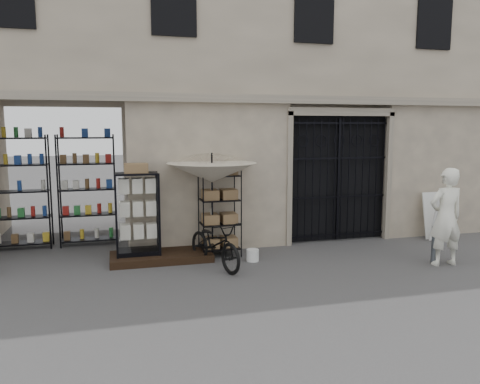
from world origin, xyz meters
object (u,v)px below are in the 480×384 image
object	(u,v)px
display_cabinet	(138,218)
white_bucket	(253,255)
shopkeeper	(443,265)
wire_rack	(220,214)
market_umbrella	(212,167)
easel_sign	(438,217)
steel_bollard	(435,245)
bicycle	(215,267)

from	to	relation	value
display_cabinet	white_bucket	world-z (taller)	display_cabinet
display_cabinet	shopkeeper	xyz separation A→B (m)	(5.70, -1.80, -0.88)
wire_rack	market_umbrella	xyz separation A→B (m)	(-0.18, -0.11, 0.98)
easel_sign	market_umbrella	bearing A→B (deg)	179.88
display_cabinet	steel_bollard	distance (m)	5.87
display_cabinet	market_umbrella	size ratio (longest dim) A/B	0.68
wire_rack	easel_sign	size ratio (longest dim) A/B	1.63
display_cabinet	easel_sign	world-z (taller)	display_cabinet
steel_bollard	shopkeeper	bearing A→B (deg)	-54.39
shopkeeper	steel_bollard	bearing A→B (deg)	-52.98
market_umbrella	steel_bollard	distance (m)	4.66
wire_rack	market_umbrella	distance (m)	1.00
steel_bollard	market_umbrella	bearing A→B (deg)	159.01
wire_rack	white_bucket	distance (m)	1.11
market_umbrella	steel_bollard	world-z (taller)	market_umbrella
bicycle	steel_bollard	world-z (taller)	bicycle
display_cabinet	shopkeeper	world-z (taller)	display_cabinet
wire_rack	easel_sign	xyz separation A→B (m)	(5.26, -0.08, -0.31)
bicycle	wire_rack	bearing A→B (deg)	51.95
bicycle	easel_sign	size ratio (longest dim) A/B	1.58
bicycle	steel_bollard	size ratio (longest dim) A/B	2.35
steel_bollard	easel_sign	bearing A→B (deg)	50.76
display_cabinet	wire_rack	bearing A→B (deg)	-20.74
easel_sign	display_cabinet	bearing A→B (deg)	179.16
wire_rack	shopkeeper	world-z (taller)	wire_rack
wire_rack	easel_sign	distance (m)	5.27
wire_rack	steel_bollard	xyz separation A→B (m)	(3.94, -1.69, -0.51)
steel_bollard	easel_sign	distance (m)	2.09
white_bucket	shopkeeper	size ratio (longest dim) A/B	0.13
bicycle	steel_bollard	xyz separation A→B (m)	(4.22, -0.90, 0.37)
wire_rack	easel_sign	world-z (taller)	wire_rack
easel_sign	bicycle	bearing A→B (deg)	-173.08
wire_rack	steel_bollard	size ratio (longest dim) A/B	2.43
white_bucket	steel_bollard	world-z (taller)	steel_bollard
white_bucket	easel_sign	distance (m)	4.77
steel_bollard	white_bucket	bearing A→B (deg)	162.40
shopkeeper	easel_sign	xyz separation A→B (m)	(1.22, 1.75, 0.57)
display_cabinet	bicycle	distance (m)	1.81
market_umbrella	bicycle	size ratio (longest dim) A/B	1.49
display_cabinet	bicycle	size ratio (longest dim) A/B	1.02
bicycle	shopkeeper	bearing A→B (deg)	-32.50
wire_rack	shopkeeper	distance (m)	4.52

